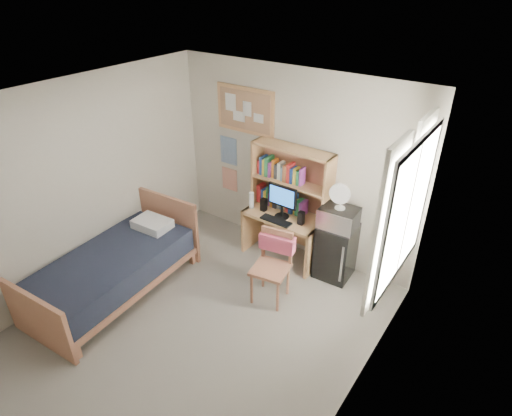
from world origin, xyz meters
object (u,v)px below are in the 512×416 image
Objects in this scene: bed at (114,274)px; microwave at (339,218)px; speaker_left at (264,205)px; speaker_right at (301,218)px; desk_chair at (270,269)px; desk at (283,236)px; mini_fridge at (336,251)px; monitor at (282,202)px; bulletin_board at (245,110)px; desk_fan at (341,197)px.

microwave is at bearing 38.09° from bed.
speaker_right is (0.60, -0.01, -0.00)m from speaker_left.
desk is at bearing 101.62° from desk_chair.
mini_fridge reaches higher than desk.
desk_chair is at bearing -85.62° from speaker_right.
speaker_left is at bearing 118.55° from desk_chair.
speaker_left is (-1.08, -0.09, 0.39)m from mini_fridge.
desk is 0.96m from microwave.
bed is at bearing -124.41° from desk.
desk_chair is 2.04× the size of monitor.
speaker_left is at bearing -168.69° from desk.
bulletin_board is at bearing 162.57° from desk.
monitor reaches higher than desk_chair.
speaker_right reaches higher than mini_fridge.
desk_chair is 2.03× the size of microwave.
desk_fan reaches higher than speaker_right.
desk is 0.53× the size of bed.
desk_chair reaches higher than desk.
speaker_right is at bearing -16.98° from bulletin_board.
desk is at bearing -18.54° from bulletin_board.
mini_fridge is 1.70× the size of monitor.
desk_chair is 0.45× the size of bed.
speaker_left is at bearing 180.00° from speaker_right.
bed is (-1.34, -1.87, -0.06)m from desk.
mini_fridge is 2.86m from bed.
mini_fridge is at bearing 90.00° from microwave.
desk_fan is at bearing -90.00° from mini_fridge.
speaker_right reaches higher than bed.
desk is (0.85, -0.28, -1.58)m from bulletin_board.
bed is 4.45× the size of microwave.
speaker_right is at bearing -0.00° from monitor.
mini_fridge is 0.38× the size of bed.
speaker_right is at bearing -11.31° from desk.
speaker_right is 0.40× the size of microwave.
desk_chair is 1.97m from bed.
bulletin_board reaches higher than speaker_right.
speaker_left is 0.56× the size of desk_fan.
bulletin_board is 1.01× the size of desk_chair.
monitor reaches higher than bed.
speaker_left reaches higher than mini_fridge.
mini_fridge reaches higher than bed.
bed is (-0.49, -2.16, -1.64)m from bulletin_board.
monitor is (-0.00, -0.06, 0.57)m from desk.
monitor is 2.50× the size of speaker_left.
mini_fridge is at bearing 13.45° from speaker_right.
bulletin_board is 1.94m from microwave.
bed is at bearing -141.10° from desk_fan.
desk is 0.78m from mini_fridge.
bulletin_board is 1.32m from speaker_left.
bed is 2.99m from desk_fan.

